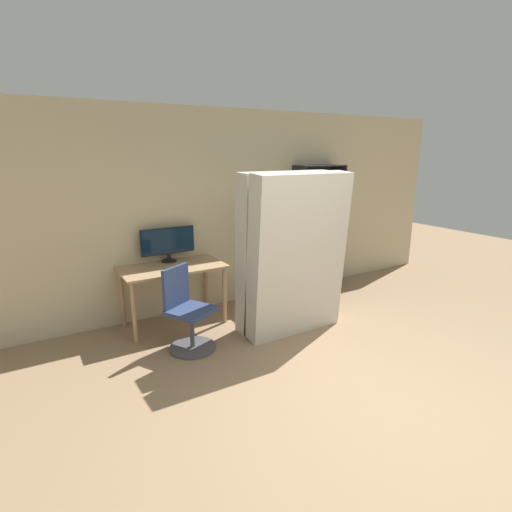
% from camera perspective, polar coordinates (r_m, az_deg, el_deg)
% --- Properties ---
extents(ground_plane, '(16.00, 16.00, 0.00)m').
position_cam_1_polar(ground_plane, '(3.76, 19.04, -20.88)').
color(ground_plane, '#937556').
extents(wall_back, '(8.00, 0.06, 2.70)m').
position_cam_1_polar(wall_back, '(5.60, -4.56, 6.57)').
color(wall_back, '#C6B793').
rests_on(wall_back, ground).
extents(desk, '(1.26, 0.69, 0.77)m').
position_cam_1_polar(desk, '(5.06, -11.84, -2.52)').
color(desk, tan).
rests_on(desk, ground).
extents(monitor, '(0.70, 0.19, 0.44)m').
position_cam_1_polar(monitor, '(5.20, -12.46, 1.91)').
color(monitor, black).
rests_on(monitor, desk).
extents(office_chair, '(0.60, 0.60, 0.93)m').
position_cam_1_polar(office_chair, '(4.51, -9.75, -8.51)').
color(office_chair, '#4C4C51').
rests_on(office_chair, ground).
extents(bookshelf, '(0.79, 0.34, 1.94)m').
position_cam_1_polar(bookshelf, '(6.28, 7.87, 3.63)').
color(bookshelf, black).
rests_on(bookshelf, ground).
extents(mattress_near, '(1.23, 0.40, 1.93)m').
position_cam_1_polar(mattress_near, '(4.67, 6.08, 0.02)').
color(mattress_near, beige).
rests_on(mattress_near, ground).
extents(mattress_far, '(1.23, 0.32, 1.92)m').
position_cam_1_polar(mattress_far, '(4.87, 4.20, 0.67)').
color(mattress_far, beige).
rests_on(mattress_far, ground).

